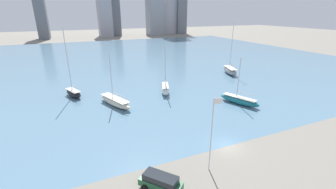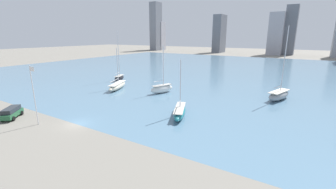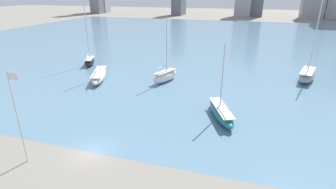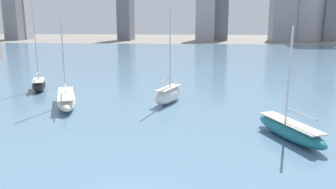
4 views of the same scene
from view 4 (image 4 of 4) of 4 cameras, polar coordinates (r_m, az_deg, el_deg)
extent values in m
cube|color=slate|center=(87.26, 2.22, 5.74)|extent=(180.00, 140.00, 0.00)
cube|color=#A8A8B2|center=(215.87, -24.79, 12.35)|extent=(13.68, 8.02, 27.27)
cube|color=slate|center=(208.67, -25.35, 14.72)|extent=(7.49, 10.76, 44.63)
cube|color=slate|center=(190.13, -7.37, 14.04)|extent=(7.03, 15.32, 30.92)
cube|color=#9E9EA8|center=(184.77, 6.45, 14.06)|extent=(10.09, 11.85, 30.62)
cube|color=slate|center=(190.93, 9.15, 14.69)|extent=(7.99, 10.41, 35.65)
cube|color=#8E939E|center=(189.63, 19.36, 13.08)|extent=(11.93, 12.43, 28.46)
ellipsoid|color=beige|center=(43.01, -17.33, -0.87)|extent=(6.02, 10.39, 1.68)
cube|color=silver|center=(42.84, -17.39, 0.16)|extent=(4.94, 8.52, 0.10)
cube|color=#2D2D33|center=(43.11, -17.29, -1.47)|extent=(0.85, 1.77, 0.76)
cylinder|color=silver|center=(42.89, -17.81, 6.51)|extent=(0.18, 0.18, 9.29)
cylinder|color=silver|center=(40.66, -17.48, 1.16)|extent=(2.22, 5.16, 0.14)
ellipsoid|color=white|center=(42.68, 0.07, -0.13)|extent=(4.05, 6.79, 2.07)
cube|color=#BCB7AD|center=(42.47, 0.08, 1.17)|extent=(3.32, 5.57, 0.10)
cube|color=#2D2D33|center=(42.80, 0.07, -0.87)|extent=(0.57, 1.16, 0.93)
cylinder|color=silver|center=(42.21, 0.37, 7.94)|extent=(0.18, 0.18, 9.88)
cylinder|color=silver|center=(41.41, -0.50, 2.49)|extent=(1.18, 2.77, 0.14)
ellipsoid|color=black|center=(54.35, -21.58, 1.53)|extent=(4.17, 6.43, 1.65)
cube|color=#BCB7AD|center=(54.22, -21.65, 2.33)|extent=(3.42, 5.28, 0.10)
cube|color=#2D2D33|center=(54.43, -21.54, 1.06)|extent=(0.57, 1.08, 0.74)
cylinder|color=silver|center=(53.98, -22.23, 9.85)|extent=(0.18, 0.18, 14.10)
cylinder|color=silver|center=(52.86, -21.83, 3.34)|extent=(1.40, 3.13, 0.14)
ellipsoid|color=#1E757F|center=(31.74, 20.40, -5.91)|extent=(5.30, 8.96, 1.60)
cube|color=#BCB7AD|center=(31.52, 20.51, -4.62)|extent=(4.34, 7.35, 0.10)
cube|color=#2D2D33|center=(31.87, 20.34, -6.66)|extent=(0.77, 1.54, 0.72)
cylinder|color=silver|center=(31.09, 20.36, 3.34)|extent=(0.18, 0.18, 8.53)
cylinder|color=silver|center=(30.29, 22.13, -3.17)|extent=(1.62, 3.57, 0.14)
camera|label=1|loc=(25.43, -104.08, 16.30)|focal=24.00mm
camera|label=2|loc=(27.74, 106.38, 4.27)|focal=24.00mm
camera|label=3|loc=(13.29, 119.47, 20.54)|focal=28.00mm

